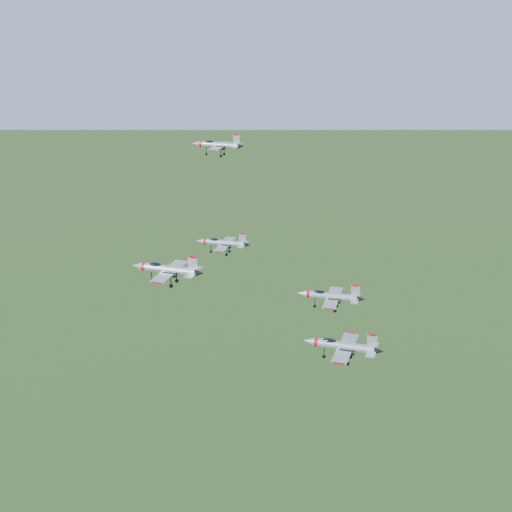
% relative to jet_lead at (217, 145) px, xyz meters
% --- Properties ---
extents(jet_lead, '(10.73, 9.01, 2.88)m').
position_rel_jet_lead_xyz_m(jet_lead, '(0.00, 0.00, 0.00)').
color(jet_lead, '#B7BCC4').
extents(jet_left_high, '(10.66, 8.99, 2.87)m').
position_rel_jet_lead_xyz_m(jet_left_high, '(6.07, -9.39, -16.43)').
color(jet_left_high, '#B7BCC4').
extents(jet_right_high, '(13.19, 11.04, 3.53)m').
position_rel_jet_lead_xyz_m(jet_right_high, '(5.21, -27.10, -15.83)').
color(jet_right_high, '#B7BCC4').
extents(jet_left_low, '(12.23, 10.31, 3.29)m').
position_rel_jet_lead_xyz_m(jet_left_low, '(27.94, -9.55, -23.08)').
color(jet_left_low, '#B7BCC4').
extents(jet_right_low, '(13.45, 11.24, 3.60)m').
position_rel_jet_lead_xyz_m(jet_right_low, '(34.39, -20.58, -26.42)').
color(jet_right_low, '#B7BCC4').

